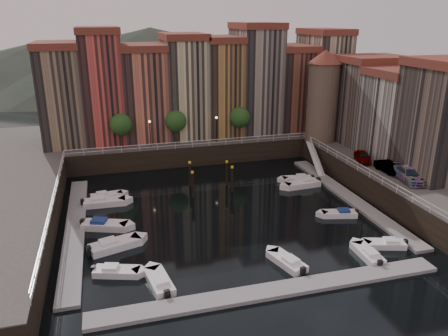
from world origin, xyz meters
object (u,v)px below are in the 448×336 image
object	(u,v)px
boat_left_1	(114,245)
boat_left_2	(104,225)
mooring_pilings	(211,178)
car_b	(388,168)
car_a	(363,157)
car_c	(409,175)
gangway	(315,157)
corner_tower	(323,94)
boat_left_0	(116,271)

from	to	relation	value
boat_left_1	boat_left_2	world-z (taller)	boat_left_1
mooring_pilings	car_b	xyz separation A→B (m)	(20.79, -7.51, 2.03)
boat_left_1	car_a	world-z (taller)	car_a
car_b	boat_left_2	bearing A→B (deg)	178.77
car_a	car_c	xyz separation A→B (m)	(1.29, -7.70, 0.07)
gangway	mooring_pilings	world-z (taller)	gangway
corner_tower	boat_left_2	distance (m)	38.16
mooring_pilings	boat_left_1	bearing A→B (deg)	-135.95
corner_tower	boat_left_2	size ratio (longest dim) A/B	2.70
corner_tower	boat_left_1	size ratio (longest dim) A/B	2.60
car_c	car_b	bearing A→B (deg)	109.41
boat_left_1	car_b	world-z (taller)	car_b
boat_left_2	car_a	bearing A→B (deg)	27.85
corner_tower	boat_left_2	world-z (taller)	corner_tower
corner_tower	gangway	xyz separation A→B (m)	(-2.90, -4.50, -8.28)
boat_left_2	car_b	world-z (taller)	car_b
car_a	gangway	bearing A→B (deg)	133.39
car_a	car_c	distance (m)	7.81
gangway	car_b	bearing A→B (deg)	-70.82
corner_tower	car_b	size ratio (longest dim) A/B	3.37
corner_tower	gangway	distance (m)	9.86
corner_tower	boat_left_2	xyz separation A→B (m)	(-33.22, -16.00, -9.80)
gangway	boat_left_0	xyz separation A→B (m)	(-29.48, -20.89, -1.59)
car_a	mooring_pilings	bearing A→B (deg)	-169.98
boat_left_2	car_a	size ratio (longest dim) A/B	1.23
boat_left_2	car_c	xyz separation A→B (m)	(34.84, -3.24, 3.39)
car_a	boat_left_1	bearing A→B (deg)	-145.58
mooring_pilings	car_c	world-z (taller)	car_c
corner_tower	boat_left_0	xyz separation A→B (m)	(-32.38, -25.39, -9.87)
mooring_pilings	boat_left_0	size ratio (longest dim) A/B	1.30
corner_tower	boat_left_1	bearing A→B (deg)	-147.37
car_c	boat_left_1	bearing A→B (deg)	-167.21
car_b	car_c	size ratio (longest dim) A/B	0.76
boat_left_2	boat_left_1	bearing A→B (deg)	-59.38
gangway	car_b	world-z (taller)	car_b
boat_left_1	gangway	bearing A→B (deg)	11.35
boat_left_1	corner_tower	bearing A→B (deg)	15.15
corner_tower	mooring_pilings	distance (m)	23.08
corner_tower	gangway	bearing A→B (deg)	-122.80
boat_left_0	gangway	bearing A→B (deg)	53.25
boat_left_0	boat_left_2	size ratio (longest dim) A/B	0.84
corner_tower	car_c	world-z (taller)	corner_tower
gangway	boat_left_1	distance (m)	33.67
boat_left_0	car_c	distance (m)	34.72
corner_tower	boat_left_0	bearing A→B (deg)	-141.90
boat_left_2	corner_tower	bearing A→B (deg)	45.99
gangway	boat_left_1	bearing A→B (deg)	-151.17
gangway	car_a	distance (m)	7.95
car_a	car_b	world-z (taller)	car_a
boat_left_2	mooring_pilings	bearing A→B (deg)	49.40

